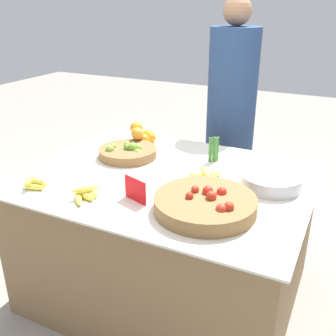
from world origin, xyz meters
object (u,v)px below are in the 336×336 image
Objects in this scene: vendor_person at (230,126)px; lime_bowl at (128,152)px; metal_bowl at (271,180)px; price_sign at (135,190)px; tomato_basket at (205,204)px.

lime_bowl is at bearing -113.38° from vendor_person.
price_sign is at bearing -141.01° from metal_bowl.
metal_bowl is 1.03m from vendor_person.
metal_bowl is at bearing 61.67° from tomato_basket.
vendor_person reaches higher than price_sign.
vendor_person is at bearing 106.82° from price_sign.
tomato_basket is 1.31m from vendor_person.
vendor_person reaches higher than metal_bowl.
lime_bowl is at bearing 143.50° from price_sign.
price_sign is 1.33m from vendor_person.
metal_bowl is 0.19× the size of vendor_person.
metal_bowl is at bearing -2.38° from lime_bowl.
lime_bowl is at bearing 147.75° from tomato_basket.
lime_bowl is 0.76× the size of tomato_basket.
metal_bowl is at bearing 57.42° from price_sign.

